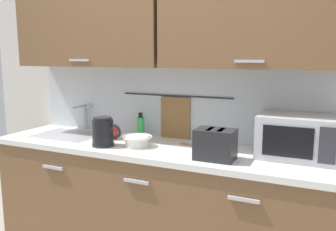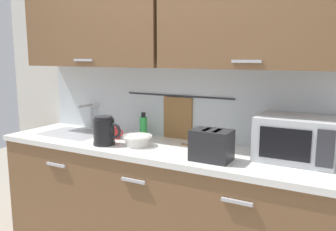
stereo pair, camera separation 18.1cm
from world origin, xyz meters
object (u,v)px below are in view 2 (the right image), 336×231
at_px(microwave, 296,139).
at_px(mixing_bowl, 138,140).
at_px(toaster, 212,145).
at_px(electric_kettle, 104,131).
at_px(mug_near_sink, 115,132).
at_px(dish_soap_bottle, 143,126).
at_px(wooden_spoon, 203,147).

xyz_separation_m(microwave, mixing_bowl, (-1.04, -0.18, -0.09)).
bearing_deg(mixing_bowl, microwave, 9.64).
height_order(microwave, mixing_bowl, microwave).
height_order(mixing_bowl, toaster, toaster).
relative_size(electric_kettle, mug_near_sink, 1.89).
bearing_deg(mixing_bowl, toaster, -7.10).
bearing_deg(dish_soap_bottle, mug_near_sink, -139.91).
distance_m(mug_near_sink, wooden_spoon, 0.72).
relative_size(microwave, toaster, 1.80).
xyz_separation_m(microwave, wooden_spoon, (-0.61, -0.01, -0.13)).
height_order(electric_kettle, dish_soap_bottle, electric_kettle).
xyz_separation_m(mug_near_sink, wooden_spoon, (0.71, 0.06, -0.04)).
xyz_separation_m(dish_soap_bottle, wooden_spoon, (0.54, -0.08, -0.08)).
relative_size(microwave, dish_soap_bottle, 2.35).
height_order(mixing_bowl, wooden_spoon, mixing_bowl).
xyz_separation_m(mug_near_sink, mixing_bowl, (0.28, -0.11, -0.00)).
distance_m(microwave, mug_near_sink, 1.33).
distance_m(dish_soap_bottle, wooden_spoon, 0.56).
relative_size(toaster, wooden_spoon, 0.93).
height_order(mug_near_sink, wooden_spoon, mug_near_sink).
xyz_separation_m(electric_kettle, dish_soap_bottle, (0.11, 0.34, -0.01)).
distance_m(mug_near_sink, mixing_bowl, 0.30).
xyz_separation_m(electric_kettle, toaster, (0.82, 0.01, -0.01)).
relative_size(dish_soap_bottle, wooden_spoon, 0.71).
height_order(electric_kettle, wooden_spoon, electric_kettle).
distance_m(electric_kettle, toaster, 0.82).
relative_size(electric_kettle, dish_soap_bottle, 1.16).
bearing_deg(mug_near_sink, dish_soap_bottle, 40.09).
distance_m(electric_kettle, mixing_bowl, 0.25).
height_order(dish_soap_bottle, mug_near_sink, dish_soap_bottle).
distance_m(electric_kettle, wooden_spoon, 0.71).
xyz_separation_m(electric_kettle, mug_near_sink, (-0.06, 0.20, -0.05)).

